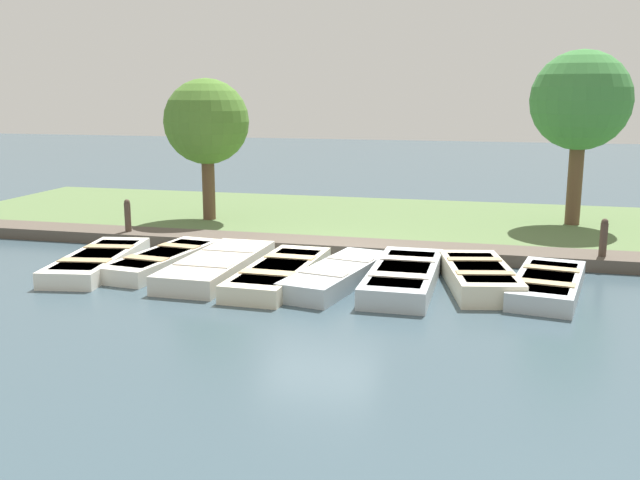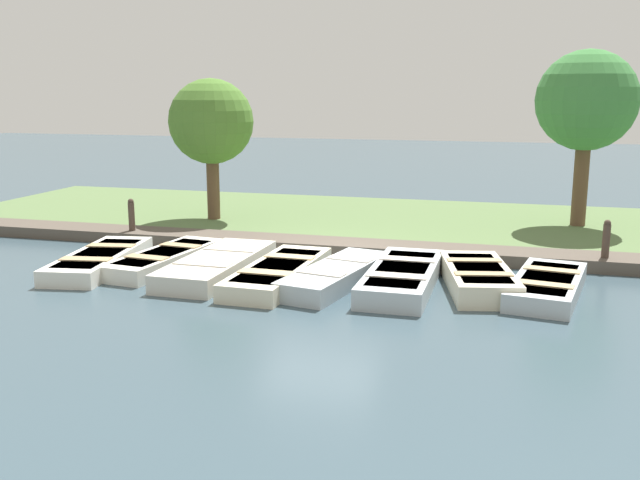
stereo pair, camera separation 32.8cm
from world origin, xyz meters
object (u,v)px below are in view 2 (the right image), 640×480
at_px(rowboat_1, 165,259).
at_px(rowboat_2, 218,265).
at_px(rowboat_5, 402,277).
at_px(rowboat_6, 478,277).
at_px(rowboat_0, 100,260).
at_px(park_tree_left, 587,102).
at_px(rowboat_4, 336,275).
at_px(park_tree_far_left, 211,123).
at_px(mooring_post_far, 606,245).
at_px(rowboat_7, 547,286).
at_px(mooring_post_near, 132,220).
at_px(rowboat_3, 279,272).

bearing_deg(rowboat_1, rowboat_2, 84.77).
xyz_separation_m(rowboat_5, rowboat_6, (-0.25, 1.40, 0.02)).
relative_size(rowboat_0, park_tree_left, 0.75).
relative_size(rowboat_4, rowboat_5, 0.97).
xyz_separation_m(rowboat_1, park_tree_far_left, (-4.74, -0.95, 2.65)).
height_order(mooring_post_far, park_tree_far_left, park_tree_far_left).
relative_size(park_tree_far_left, park_tree_left, 0.85).
height_order(rowboat_7, mooring_post_near, mooring_post_near).
bearing_deg(mooring_post_near, rowboat_1, 42.86).
distance_m(mooring_post_far, park_tree_left, 5.10).
relative_size(rowboat_1, rowboat_4, 0.98).
height_order(rowboat_2, rowboat_5, rowboat_5).
bearing_deg(rowboat_7, rowboat_0, -78.08).
height_order(mooring_post_near, park_tree_far_left, park_tree_far_left).
height_order(mooring_post_near, mooring_post_far, same).
bearing_deg(rowboat_4, rowboat_1, -84.32).
xyz_separation_m(rowboat_3, rowboat_5, (-0.24, 2.41, 0.02)).
bearing_deg(rowboat_1, rowboat_3, 86.67).
xyz_separation_m(rowboat_7, park_tree_left, (-6.46, 0.98, 3.21)).
relative_size(rowboat_2, rowboat_7, 1.16).
xyz_separation_m(rowboat_5, park_tree_far_left, (-4.98, -6.07, 2.62)).
bearing_deg(park_tree_far_left, rowboat_3, 35.07).
xyz_separation_m(rowboat_6, mooring_post_near, (-2.15, -8.53, 0.32)).
height_order(rowboat_4, rowboat_7, rowboat_4).
distance_m(park_tree_far_left, park_tree_left, 9.85).
bearing_deg(rowboat_5, rowboat_3, -84.44).
bearing_deg(rowboat_2, park_tree_far_left, -154.56).
xyz_separation_m(rowboat_2, rowboat_4, (0.10, 2.52, -0.01)).
distance_m(rowboat_3, rowboat_4, 1.15).
relative_size(rowboat_2, mooring_post_near, 3.35).
height_order(rowboat_3, rowboat_5, rowboat_5).
xyz_separation_m(rowboat_4, mooring_post_far, (-2.55, 5.12, 0.35)).
distance_m(rowboat_0, park_tree_left, 12.56).
xyz_separation_m(rowboat_0, rowboat_7, (-0.39, 9.04, 0.00)).
xyz_separation_m(rowboat_1, rowboat_2, (0.28, 1.34, 0.02)).
bearing_deg(rowboat_3, rowboat_1, -98.13).
height_order(rowboat_5, mooring_post_near, mooring_post_near).
height_order(rowboat_5, park_tree_far_left, park_tree_far_left).
bearing_deg(rowboat_5, rowboat_7, 93.38).
distance_m(rowboat_1, rowboat_3, 2.76).
height_order(rowboat_3, rowboat_4, rowboat_4).
bearing_deg(rowboat_5, mooring_post_far, 121.80).
relative_size(mooring_post_far, park_tree_left, 0.23).
xyz_separation_m(rowboat_3, park_tree_left, (-6.87, 6.03, 3.21)).
height_order(rowboat_0, park_tree_far_left, park_tree_far_left).
distance_m(rowboat_6, mooring_post_near, 8.81).
distance_m(mooring_post_near, park_tree_far_left, 3.60).
relative_size(rowboat_0, rowboat_4, 1.03).
bearing_deg(rowboat_0, rowboat_1, 100.71).
height_order(rowboat_3, rowboat_6, rowboat_6).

